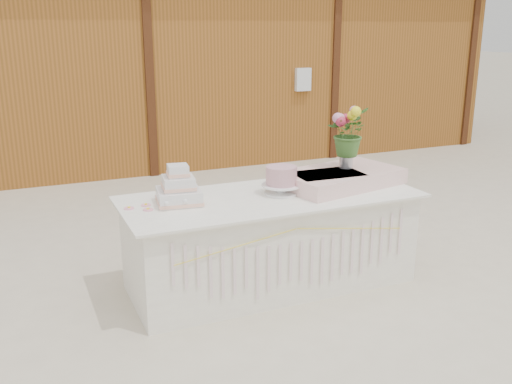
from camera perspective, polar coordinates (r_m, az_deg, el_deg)
ground at (r=4.85m, az=1.44°, el=-9.11°), size 80.00×80.00×0.00m
barn at (r=10.15m, az=-13.44°, el=13.43°), size 12.60×4.60×3.30m
cake_table at (r=4.70m, az=1.50°, el=-4.85°), size 2.40×1.00×0.77m
wedding_cake at (r=4.38m, az=-7.74°, el=0.16°), size 0.38×0.38×0.30m
pink_cake_stand at (r=4.58m, az=2.55°, el=1.33°), size 0.32×0.32×0.23m
satin_runner at (r=4.91m, az=8.38°, el=1.42°), size 1.14×0.80×0.13m
flower_vase at (r=4.98m, az=9.00°, el=3.28°), size 0.11×0.11×0.16m
bouquet at (r=4.92m, az=9.14°, el=6.47°), size 0.48×0.48×0.41m
loose_flowers at (r=4.30m, az=-11.66°, el=-1.64°), size 0.18×0.38×0.02m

